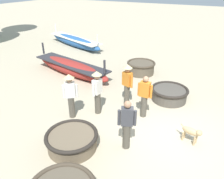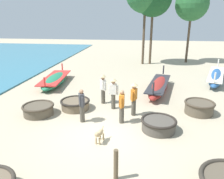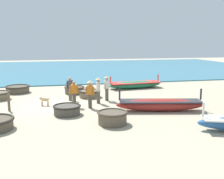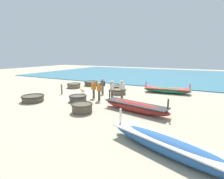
% 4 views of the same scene
% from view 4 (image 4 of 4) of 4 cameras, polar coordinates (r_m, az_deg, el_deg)
% --- Properties ---
extents(ground_plane, '(80.00, 80.00, 0.00)m').
position_cam_4_polar(ground_plane, '(17.17, -7.75, -1.87)').
color(ground_plane, tan).
extents(sea, '(28.00, 52.00, 0.10)m').
position_cam_4_polar(sea, '(35.43, 18.24, 4.47)').
color(sea, teal).
rests_on(sea, ground).
extents(coracle_far_left, '(1.47, 1.47, 0.62)m').
position_cam_4_polar(coracle_far_left, '(12.14, -9.74, -5.80)').
color(coracle_far_left, brown).
rests_on(coracle_far_left, ground).
extents(coracle_weathered, '(1.84, 1.84, 0.54)m').
position_cam_4_polar(coracle_weathered, '(22.48, -6.76, 2.02)').
color(coracle_weathered, brown).
rests_on(coracle_weathered, ground).
extents(coracle_beside_post, '(1.55, 1.55, 0.51)m').
position_cam_4_polar(coracle_beside_post, '(17.52, 2.09, -0.58)').
color(coracle_beside_post, brown).
rests_on(coracle_beside_post, ground).
extents(coracle_far_right, '(1.51, 1.51, 0.52)m').
position_cam_4_polar(coracle_far_right, '(14.99, -11.05, -2.78)').
color(coracle_far_right, '#4C473F').
rests_on(coracle_far_right, ground).
extents(coracle_center, '(1.84, 1.84, 0.53)m').
position_cam_4_polar(coracle_center, '(16.14, -24.40, -2.58)').
color(coracle_center, brown).
rests_on(coracle_center, ground).
extents(coracle_tilted, '(1.54, 1.54, 0.53)m').
position_cam_4_polar(coracle_tilted, '(19.33, 1.63, 0.57)').
color(coracle_tilted, brown).
rests_on(coracle_tilted, ground).
extents(coracle_front_right, '(1.62, 1.62, 0.53)m').
position_cam_4_polar(coracle_front_right, '(21.35, -12.35, 1.32)').
color(coracle_front_right, brown).
rests_on(coracle_front_right, ground).
extents(long_boat_green_hull, '(2.77, 5.70, 1.27)m').
position_cam_4_polar(long_boat_green_hull, '(7.48, 18.01, -17.13)').
color(long_boat_green_hull, '#285693').
rests_on(long_boat_green_hull, ground).
extents(long_boat_blue_hull, '(2.01, 5.11, 1.27)m').
position_cam_4_polar(long_boat_blue_hull, '(12.17, 7.53, -5.54)').
color(long_boat_blue_hull, maroon).
rests_on(long_boat_blue_hull, ground).
extents(long_boat_ochre_hull, '(1.76, 4.80, 1.08)m').
position_cam_4_polar(long_boat_ochre_hull, '(18.86, 17.44, -0.13)').
color(long_boat_ochre_hull, '#237551').
rests_on(long_boat_ochre_hull, ground).
extents(fisherman_standing_right, '(0.22, 0.53, 1.57)m').
position_cam_4_polar(fisherman_standing_right, '(15.85, -6.02, 0.16)').
color(fisherman_standing_right, '#4C473D').
rests_on(fisherman_standing_right, ground).
extents(fisherman_with_hat, '(0.53, 0.36, 1.67)m').
position_cam_4_polar(fisherman_with_hat, '(15.53, -0.02, 0.45)').
color(fisherman_with_hat, '#4C473D').
rests_on(fisherman_with_hat, ground).
extents(fisherman_crouching, '(0.38, 0.45, 1.67)m').
position_cam_4_polar(fisherman_crouching, '(15.81, 3.28, 0.63)').
color(fisherman_crouching, '#4C473D').
rests_on(fisherman_crouching, ground).
extents(fisherman_by_coracle, '(0.36, 0.51, 1.67)m').
position_cam_4_polar(fisherman_by_coracle, '(14.93, -4.25, -0.01)').
color(fisherman_by_coracle, '#4C473D').
rests_on(fisherman_by_coracle, ground).
extents(fisherman_hauling, '(0.34, 0.49, 1.57)m').
position_cam_4_polar(fisherman_hauling, '(17.41, -3.11, 1.20)').
color(fisherman_hauling, '#4C473D').
rests_on(fisherman_hauling, ground).
extents(dog, '(0.32, 0.67, 0.55)m').
position_cam_4_polar(dog, '(17.50, -9.60, -0.43)').
color(dog, tan).
rests_on(dog, ground).
extents(mooring_post_mid_beach, '(0.14, 0.14, 1.00)m').
position_cam_4_polar(mooring_post_mid_beach, '(18.06, -16.11, 0.06)').
color(mooring_post_mid_beach, brown).
rests_on(mooring_post_mid_beach, ground).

